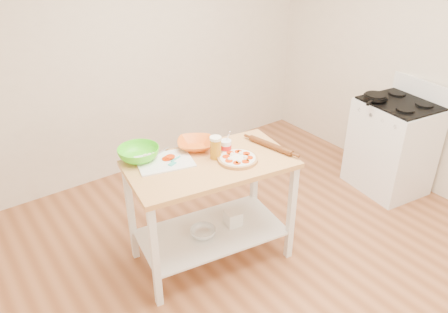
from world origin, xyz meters
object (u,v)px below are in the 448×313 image
at_px(orange_bowl, 195,144).
at_px(beer_pint, 216,147).
at_px(prep_island, 211,190).
at_px(green_bowl, 139,154).
at_px(spatula, 174,161).
at_px(yogurt_tub, 226,147).
at_px(shelf_glass_bowl, 203,232).
at_px(shelf_bin, 233,218).
at_px(gas_stove, 392,146).
at_px(cutting_board, 164,161).
at_px(pizza, 238,159).
at_px(knife, 154,156).
at_px(rolling_pin, 271,146).
at_px(skillet, 375,97).

height_order(orange_bowl, beer_pint, beer_pint).
xyz_separation_m(prep_island, green_bowl, (-0.40, 0.35, 0.30)).
relative_size(spatula, yogurt_tub, 0.76).
xyz_separation_m(shelf_glass_bowl, shelf_bin, (0.28, -0.02, 0.03)).
xyz_separation_m(gas_stove, spatula, (-2.30, 0.32, 0.44)).
bearing_deg(spatula, cutting_board, 112.73).
distance_m(cutting_board, green_bowl, 0.20).
distance_m(cutting_board, beer_pint, 0.39).
bearing_deg(gas_stove, shelf_glass_bowl, -176.80).
distance_m(gas_stove, cutting_board, 2.42).
bearing_deg(spatula, orange_bowl, 2.50).
bearing_deg(prep_island, cutting_board, 143.88).
xyz_separation_m(pizza, orange_bowl, (-0.15, 0.35, 0.02)).
bearing_deg(shelf_bin, prep_island, 172.09).
bearing_deg(orange_bowl, knife, 172.44).
bearing_deg(green_bowl, beer_pint, -33.85).
height_order(green_bowl, beer_pint, beer_pint).
height_order(beer_pint, rolling_pin, beer_pint).
distance_m(beer_pint, shelf_bin, 0.68).
bearing_deg(shelf_glass_bowl, prep_island, 5.90).
relative_size(skillet, spatula, 2.50).
distance_m(cutting_board, shelf_glass_bowl, 0.68).
height_order(gas_stove, pizza, gas_stove).
xyz_separation_m(spatula, rolling_pin, (0.73, -0.24, 0.01)).
bearing_deg(shelf_glass_bowl, pizza, -19.01).
bearing_deg(skillet, cutting_board, 154.87).
bearing_deg(shelf_glass_bowl, spatula, 131.46).
xyz_separation_m(orange_bowl, shelf_bin, (0.17, -0.28, -0.61)).
distance_m(spatula, orange_bowl, 0.28).
height_order(prep_island, shelf_glass_bowl, prep_island).
height_order(skillet, orange_bowl, skillet).
distance_m(knife, shelf_bin, 0.85).
distance_m(pizza, beer_pint, 0.18).
height_order(spatula, knife, knife).
bearing_deg(spatula, knife, 100.01).
relative_size(gas_stove, shelf_glass_bowl, 5.44).
xyz_separation_m(green_bowl, yogurt_tub, (0.58, -0.29, 0.00)).
xyz_separation_m(skillet, rolling_pin, (-1.41, -0.10, -0.05)).
relative_size(prep_island, shelf_bin, 10.59).
bearing_deg(prep_island, orange_bowl, 82.67).
bearing_deg(beer_pint, yogurt_tub, 11.68).
bearing_deg(shelf_bin, gas_stove, -4.49).
bearing_deg(rolling_pin, prep_island, 169.09).
distance_m(skillet, knife, 2.24).
height_order(spatula, beer_pint, beer_pint).
bearing_deg(yogurt_tub, knife, 153.47).
xyz_separation_m(pizza, spatula, (-0.40, 0.24, -0.00)).
height_order(knife, yogurt_tub, yogurt_tub).
bearing_deg(green_bowl, yogurt_tub, -26.80).
bearing_deg(rolling_pin, yogurt_tub, 155.57).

